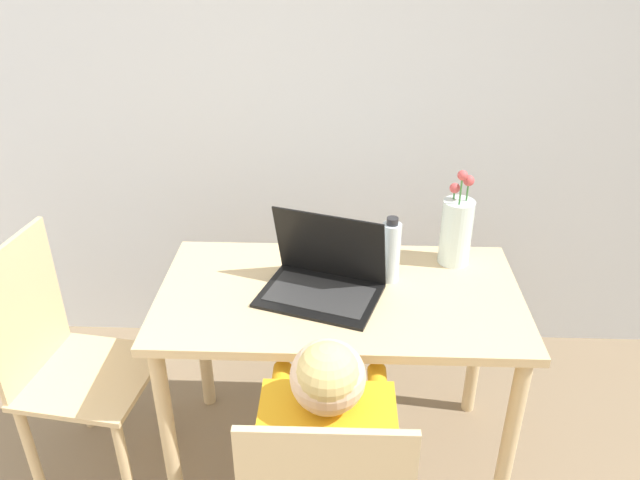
% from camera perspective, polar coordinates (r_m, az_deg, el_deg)
% --- Properties ---
extents(wall_back, '(6.40, 0.05, 2.50)m').
position_cam_1_polar(wall_back, '(2.56, -4.40, 15.02)').
color(wall_back, silver).
rests_on(wall_back, ground_plane).
extents(dining_table, '(1.17, 0.63, 0.74)m').
position_cam_1_polar(dining_table, '(2.08, 1.76, -7.15)').
color(dining_table, '#D6B784').
rests_on(dining_table, ground_plane).
extents(chair_spare, '(0.45, 0.45, 0.92)m').
position_cam_1_polar(chair_spare, '(2.32, -21.98, -10.42)').
color(chair_spare, '#D6B784').
rests_on(chair_spare, ground_plane).
extents(person_seated, '(0.33, 0.42, 0.99)m').
position_cam_1_polar(person_seated, '(1.69, 0.70, -18.29)').
color(person_seated, orange).
rests_on(person_seated, ground_plane).
extents(laptop, '(0.43, 0.36, 0.26)m').
position_cam_1_polar(laptop, '(2.00, 0.35, -3.19)').
color(laptop, black).
rests_on(laptop, dining_table).
extents(flower_vase, '(0.11, 0.11, 0.35)m').
position_cam_1_polar(flower_vase, '(2.18, 12.35, 0.92)').
color(flower_vase, silver).
rests_on(flower_vase, dining_table).
extents(water_bottle, '(0.06, 0.06, 0.23)m').
position_cam_1_polar(water_bottle, '(2.04, 6.48, -1.03)').
color(water_bottle, silver).
rests_on(water_bottle, dining_table).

